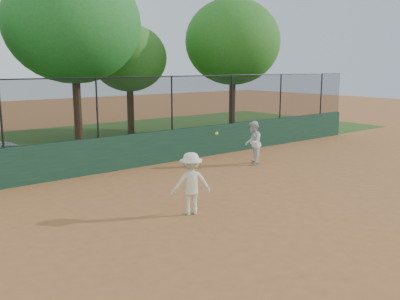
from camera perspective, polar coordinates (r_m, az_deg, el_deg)
ground at (r=10.88m, az=3.98°, el=-8.43°), size 80.00×80.00×0.00m
back_wall at (r=15.52m, az=-11.13°, el=-0.47°), size 26.00×0.20×1.20m
grass_strip at (r=21.06m, az=-18.67°, el=0.45°), size 36.00×12.00×0.01m
player_second at (r=16.32m, az=6.79°, el=0.91°), size 0.98×0.95×1.60m
player_main at (r=10.79m, az=-1.16°, el=-4.32°), size 1.13×0.90×2.04m
fence_assembly at (r=15.28m, az=-11.45°, el=5.55°), size 26.00×0.06×2.00m
tree_2 at (r=20.88m, az=-15.93°, el=15.29°), size 6.02×5.47×7.97m
tree_3 at (r=23.59m, az=-9.07°, el=11.52°), size 3.98×3.62×5.66m
tree_4 at (r=24.82m, az=4.25°, el=13.63°), size 5.36×4.87×7.14m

